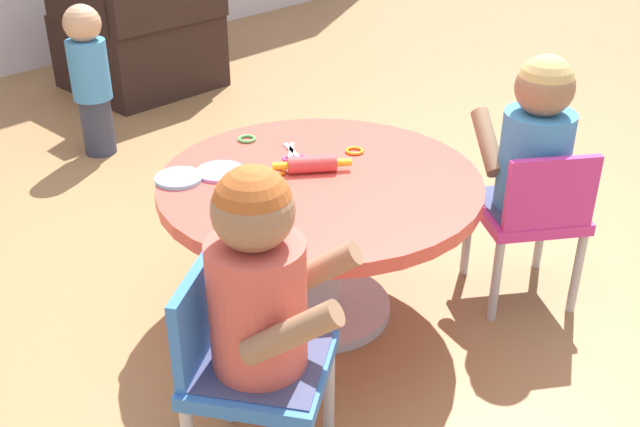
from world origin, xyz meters
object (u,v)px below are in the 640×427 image
object	(u,v)px
toddler_standing	(90,76)
rolling_pin	(312,164)
craft_scissors	(293,155)
child_chair_right	(531,214)
armchair_dark	(143,33)
seated_child_right	(536,140)
seated_child_left	(259,281)
child_chair_left	(245,364)
craft_table	(320,210)

from	to	relation	value
toddler_standing	rolling_pin	size ratio (longest dim) A/B	3.54
craft_scissors	child_chair_right	bearing A→B (deg)	-54.41
armchair_dark	child_chair_right	bearing A→B (deg)	-99.62
seated_child_right	craft_scissors	size ratio (longest dim) A/B	3.68
seated_child_left	rolling_pin	bearing A→B (deg)	33.54
rolling_pin	seated_child_left	bearing A→B (deg)	-146.46
seated_child_right	rolling_pin	size ratio (longest dim) A/B	2.68
child_chair_right	toddler_standing	bearing A→B (deg)	97.25
child_chair_left	craft_scissors	xyz separation A→B (m)	(0.63, 0.46, 0.16)
craft_scissors	seated_child_left	bearing A→B (deg)	-140.94
armchair_dark	toddler_standing	distance (m)	0.90
child_chair_left	craft_scissors	size ratio (longest dim) A/B	3.87
child_chair_right	child_chair_left	bearing A→B (deg)	173.04
seated_child_left	seated_child_right	size ratio (longest dim) A/B	1.00
child_chair_right	rolling_pin	world-z (taller)	child_chair_right
seated_child_left	craft_scissors	world-z (taller)	seated_child_left
child_chair_left	armchair_dark	distance (m)	2.87
child_chair_right	rolling_pin	size ratio (longest dim) A/B	2.82
craft_table	armchair_dark	distance (m)	2.34
child_chair_left	craft_scissors	world-z (taller)	child_chair_left
seated_child_right	armchair_dark	bearing A→B (deg)	80.80
child_chair_right	rolling_pin	bearing A→B (deg)	134.97
child_chair_right	armchair_dark	world-z (taller)	armchair_dark
child_chair_right	armchair_dark	size ratio (longest dim) A/B	0.63
child_chair_left	child_chair_right	bearing A→B (deg)	-6.96
child_chair_left	child_chair_right	xyz separation A→B (m)	(1.06, -0.13, 0.00)
craft_table	child_chair_left	size ratio (longest dim) A/B	1.74
seated_child_left	seated_child_right	world-z (taller)	same
seated_child_left	toddler_standing	bearing A→B (deg)	67.58
seated_child_right	craft_scissors	distance (m)	0.72
rolling_pin	craft_scissors	bearing A→B (deg)	69.25
child_chair_right	craft_table	bearing A→B (deg)	138.61
craft_scissors	rolling_pin	bearing A→B (deg)	-110.75
craft_scissors	toddler_standing	bearing A→B (deg)	83.07
armchair_dark	toddler_standing	bearing A→B (deg)	-140.07
seated_child_left	child_chair_left	bearing A→B (deg)	120.54
child_chair_left	seated_child_right	xyz separation A→B (m)	(1.08, -0.10, 0.23)
seated_child_right	toddler_standing	size ratio (longest dim) A/B	0.76
seated_child_left	armchair_dark	bearing A→B (deg)	59.25
armchair_dark	craft_table	bearing A→B (deg)	-113.23
seated_child_right	toddler_standing	world-z (taller)	seated_child_right
seated_child_left	child_chair_right	size ratio (longest dim) A/B	0.95
child_chair_right	craft_scissors	size ratio (longest dim) A/B	3.87
seated_child_right	toddler_standing	distance (m)	1.99
seated_child_right	craft_table	bearing A→B (deg)	142.15
toddler_standing	child_chair_right	bearing A→B (deg)	-82.75
rolling_pin	armchair_dark	bearing A→B (deg)	66.66
craft_table	child_chair_right	xyz separation A→B (m)	(0.49, -0.43, -0.05)
child_chair_left	rolling_pin	world-z (taller)	child_chair_left
child_chair_left	seated_child_left	distance (m)	0.23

